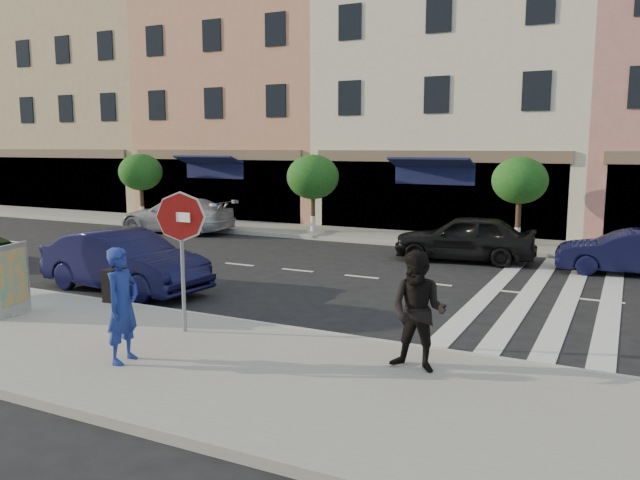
{
  "coord_description": "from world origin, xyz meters",
  "views": [
    {
      "loc": [
        6.45,
        -11.46,
        3.54
      ],
      "look_at": [
        0.1,
        1.24,
        1.4
      ],
      "focal_mm": 35.0,
      "sensor_mm": 36.0,
      "label": 1
    }
  ],
  "objects_px": {
    "stop_sign": "(181,231)",
    "walker": "(418,311)",
    "car_far_mid": "(465,238)",
    "photographer": "(122,305)",
    "car_near_mid": "(124,261)",
    "car_far_left": "(177,215)",
    "car_far_right": "(629,252)",
    "poster_board": "(13,281)"
  },
  "relations": [
    {
      "from": "car_far_left",
      "to": "car_far_mid",
      "type": "relative_size",
      "value": 1.15
    },
    {
      "from": "walker",
      "to": "car_far_mid",
      "type": "relative_size",
      "value": 0.43
    },
    {
      "from": "walker",
      "to": "car_far_mid",
      "type": "height_order",
      "value": "walker"
    },
    {
      "from": "car_far_left",
      "to": "car_far_mid",
      "type": "height_order",
      "value": "car_far_mid"
    },
    {
      "from": "stop_sign",
      "to": "poster_board",
      "type": "height_order",
      "value": "stop_sign"
    },
    {
      "from": "photographer",
      "to": "stop_sign",
      "type": "bearing_deg",
      "value": -0.37
    },
    {
      "from": "car_far_right",
      "to": "stop_sign",
      "type": "bearing_deg",
      "value": -42.08
    },
    {
      "from": "stop_sign",
      "to": "walker",
      "type": "relative_size",
      "value": 1.41
    },
    {
      "from": "car_far_right",
      "to": "car_near_mid",
      "type": "bearing_deg",
      "value": -61.64
    },
    {
      "from": "walker",
      "to": "car_far_mid",
      "type": "bearing_deg",
      "value": 102.09
    },
    {
      "from": "car_near_mid",
      "to": "car_far_right",
      "type": "distance_m",
      "value": 13.52
    },
    {
      "from": "car_far_left",
      "to": "car_far_right",
      "type": "bearing_deg",
      "value": 81.84
    },
    {
      "from": "stop_sign",
      "to": "car_far_right",
      "type": "bearing_deg",
      "value": 53.96
    },
    {
      "from": "poster_board",
      "to": "car_far_mid",
      "type": "height_order",
      "value": "poster_board"
    },
    {
      "from": "stop_sign",
      "to": "car_far_right",
      "type": "xyz_separation_m",
      "value": [
        7.28,
        10.22,
        -1.4
      ]
    },
    {
      "from": "poster_board",
      "to": "car_far_left",
      "type": "xyz_separation_m",
      "value": [
        -5.71,
        12.02,
        -0.14
      ]
    },
    {
      "from": "photographer",
      "to": "car_near_mid",
      "type": "height_order",
      "value": "photographer"
    },
    {
      "from": "car_far_left",
      "to": "car_far_right",
      "type": "relative_size",
      "value": 1.29
    },
    {
      "from": "car_far_left",
      "to": "walker",
      "type": "bearing_deg",
      "value": 46.67
    },
    {
      "from": "poster_board",
      "to": "car_far_left",
      "type": "relative_size",
      "value": 0.3
    },
    {
      "from": "stop_sign",
      "to": "car_far_left",
      "type": "xyz_separation_m",
      "value": [
        -9.51,
        11.39,
        -1.32
      ]
    },
    {
      "from": "car_far_right",
      "to": "walker",
      "type": "bearing_deg",
      "value": -22.02
    },
    {
      "from": "poster_board",
      "to": "photographer",
      "type": "bearing_deg",
      "value": -29.3
    },
    {
      "from": "car_near_mid",
      "to": "car_far_left",
      "type": "bearing_deg",
      "value": 37.41
    },
    {
      "from": "walker",
      "to": "car_far_right",
      "type": "height_order",
      "value": "walker"
    },
    {
      "from": "poster_board",
      "to": "car_far_right",
      "type": "xyz_separation_m",
      "value": [
        11.08,
        10.85,
        -0.22
      ]
    },
    {
      "from": "car_near_mid",
      "to": "poster_board",
      "type": "bearing_deg",
      "value": -175.26
    },
    {
      "from": "car_far_mid",
      "to": "walker",
      "type": "bearing_deg",
      "value": 2.78
    },
    {
      "from": "walker",
      "to": "poster_board",
      "type": "bearing_deg",
      "value": -173.29
    },
    {
      "from": "walker",
      "to": "poster_board",
      "type": "relative_size",
      "value": 1.27
    },
    {
      "from": "stop_sign",
      "to": "car_far_mid",
      "type": "bearing_deg",
      "value": 74.66
    },
    {
      "from": "poster_board",
      "to": "car_far_left",
      "type": "bearing_deg",
      "value": 101.24
    },
    {
      "from": "stop_sign",
      "to": "car_far_right",
      "type": "relative_size",
      "value": 0.68
    },
    {
      "from": "poster_board",
      "to": "car_far_mid",
      "type": "xyz_separation_m",
      "value": [
        6.5,
        10.87,
        -0.12
      ]
    },
    {
      "from": "stop_sign",
      "to": "car_near_mid",
      "type": "bearing_deg",
      "value": 146.43
    },
    {
      "from": "photographer",
      "to": "walker",
      "type": "distance_m",
      "value": 4.61
    },
    {
      "from": "poster_board",
      "to": "car_near_mid",
      "type": "xyz_separation_m",
      "value": [
        0.0,
        3.1,
        -0.11
      ]
    },
    {
      "from": "walker",
      "to": "car_far_right",
      "type": "distance_m",
      "value": 10.6
    },
    {
      "from": "walker",
      "to": "car_far_mid",
      "type": "distance_m",
      "value": 10.39
    },
    {
      "from": "walker",
      "to": "car_far_left",
      "type": "xyz_separation_m",
      "value": [
        -13.97,
        11.38,
        -0.36
      ]
    },
    {
      "from": "walker",
      "to": "car_far_mid",
      "type": "xyz_separation_m",
      "value": [
        -1.77,
        10.23,
        -0.34
      ]
    },
    {
      "from": "car_far_mid",
      "to": "photographer",
      "type": "bearing_deg",
      "value": -18.87
    }
  ]
}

